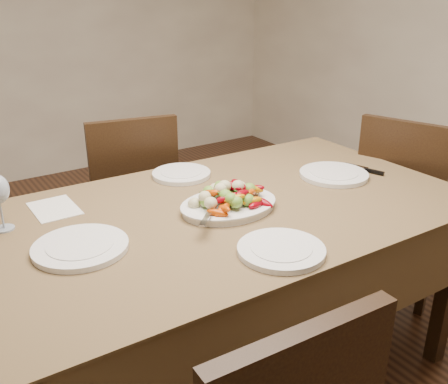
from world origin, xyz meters
TOP-DOWN VIEW (x-y plane):
  - dining_table at (0.22, 0.16)m, footprint 1.86×1.08m
  - chair_far at (0.22, 1.04)m, footprint 0.49×0.49m
  - chair_right at (1.37, 0.19)m, footprint 0.53×0.53m
  - serving_platter at (0.23, 0.14)m, footprint 0.36×0.27m
  - roasted_vegetables at (0.23, 0.14)m, footprint 0.29×0.20m
  - serving_spoon at (0.16, 0.10)m, footprint 0.24×0.24m
  - plate_left at (-0.32, 0.15)m, footprint 0.29×0.29m
  - plate_right at (0.79, 0.17)m, footprint 0.29×0.29m
  - plate_far at (0.25, 0.54)m, footprint 0.25×0.25m
  - plate_near at (0.18, -0.21)m, footprint 0.27×0.27m
  - menu_card at (-0.30, 0.50)m, footprint 0.15×0.21m
  - table_knife at (0.96, 0.15)m, footprint 0.08×0.20m

SIDE VIEW (x-z plane):
  - dining_table at x=0.22m, z-range 0.00..0.76m
  - chair_far at x=0.22m, z-range 0.00..0.95m
  - chair_right at x=1.37m, z-range 0.00..0.95m
  - menu_card at x=-0.30m, z-range 0.76..0.76m
  - table_knife at x=0.96m, z-range 0.76..0.77m
  - plate_left at x=-0.32m, z-range 0.76..0.78m
  - plate_right at x=0.79m, z-range 0.76..0.78m
  - plate_far at x=0.25m, z-range 0.76..0.78m
  - plate_near at x=0.18m, z-range 0.76..0.78m
  - serving_platter at x=0.23m, z-range 0.76..0.78m
  - serving_spoon at x=0.16m, z-range 0.79..0.82m
  - roasted_vegetables at x=0.23m, z-range 0.78..0.87m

